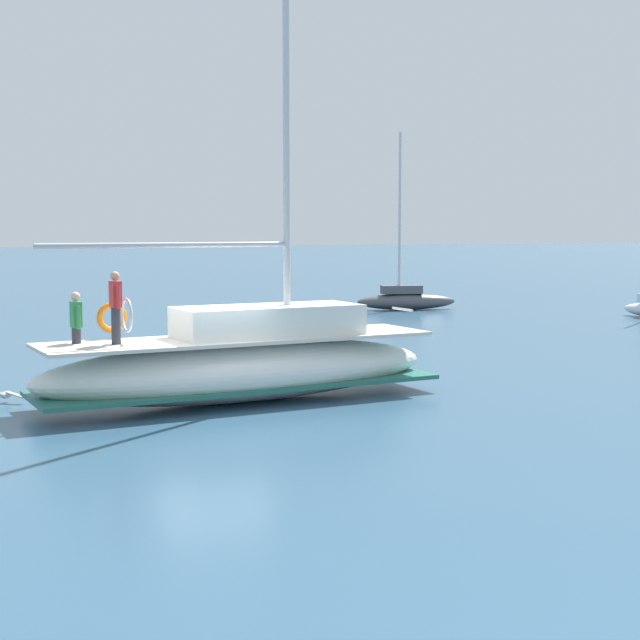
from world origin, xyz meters
TOP-DOWN VIEW (x-y plane):
  - ground_plane at (0.00, 0.00)m, footprint 400.00×400.00m
  - main_sailboat at (-0.34, 0.85)m, footprint 3.16×9.76m
  - moored_sloop_near at (-20.84, 16.23)m, footprint 2.28×5.08m
  - seagull at (-2.20, -4.22)m, footprint 0.81×0.84m

SIDE VIEW (x-z plane):
  - ground_plane at x=0.00m, z-range 0.00..0.00m
  - seagull at x=-2.20m, z-range 0.11..0.28m
  - moored_sloop_near at x=-20.84m, z-range -3.74..4.88m
  - main_sailboat at x=-0.34m, z-range -5.89..7.72m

